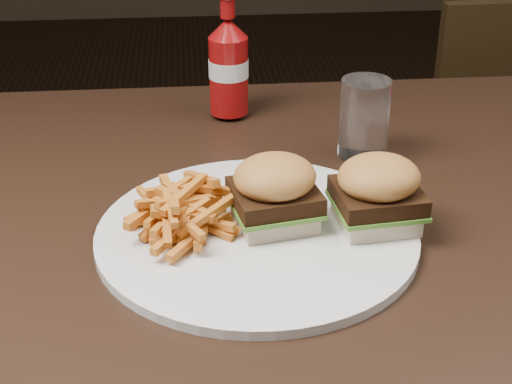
{
  "coord_description": "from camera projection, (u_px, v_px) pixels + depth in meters",
  "views": [
    {
      "loc": [
        -0.04,
        -0.75,
        1.18
      ],
      "look_at": [
        0.03,
        -0.05,
        0.8
      ],
      "focal_mm": 55.0,
      "sensor_mm": 36.0,
      "label": 1
    }
  ],
  "objects": [
    {
      "name": "sandwich_half_a",
      "position": [
        274.0,
        215.0,
        0.82
      ],
      "size": [
        0.09,
        0.09,
        0.02
      ],
      "primitive_type": "cube",
      "rotation": [
        0.0,
        0.0,
        0.19
      ],
      "color": "beige",
      "rests_on": "plate"
    },
    {
      "name": "tumbler",
      "position": [
        364.0,
        118.0,
        0.96
      ],
      "size": [
        0.06,
        0.06,
        0.1
      ],
      "primitive_type": "cylinder",
      "rotation": [
        0.0,
        0.0,
        0.01
      ],
      "color": "white",
      "rests_on": "dining_table"
    },
    {
      "name": "sandwich_half_b",
      "position": [
        376.0,
        216.0,
        0.82
      ],
      "size": [
        0.08,
        0.08,
        0.02
      ],
      "primitive_type": "cube",
      "rotation": [
        0.0,
        0.0,
        0.1
      ],
      "color": "beige",
      "rests_on": "plate"
    },
    {
      "name": "plate",
      "position": [
        257.0,
        235.0,
        0.81
      ],
      "size": [
        0.33,
        0.33,
        0.01
      ],
      "primitive_type": "cylinder",
      "color": "white",
      "rests_on": "dining_table"
    },
    {
      "name": "fries_pile",
      "position": [
        185.0,
        211.0,
        0.8
      ],
      "size": [
        0.14,
        0.14,
        0.04
      ],
      "primitive_type": null,
      "rotation": [
        0.0,
        0.0,
        -0.42
      ],
      "color": "orange",
      "rests_on": "plate"
    },
    {
      "name": "dining_table",
      "position": [
        227.0,
        229.0,
        0.87
      ],
      "size": [
        1.2,
        0.8,
        0.04
      ],
      "primitive_type": "cube",
      "color": "black",
      "rests_on": "ground"
    },
    {
      "name": "ketchup_bottle",
      "position": [
        229.0,
        75.0,
        1.08
      ],
      "size": [
        0.07,
        0.07,
        0.11
      ],
      "primitive_type": "cylinder",
      "rotation": [
        0.0,
        0.0,
        0.38
      ],
      "color": "maroon",
      "rests_on": "dining_table"
    },
    {
      "name": "chair_far",
      "position": [
        481.0,
        174.0,
        1.65
      ],
      "size": [
        0.39,
        0.39,
        0.04
      ],
      "primitive_type": "cube",
      "rotation": [
        0.0,
        0.0,
        3.16
      ],
      "color": "black",
      "rests_on": "ground"
    }
  ]
}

